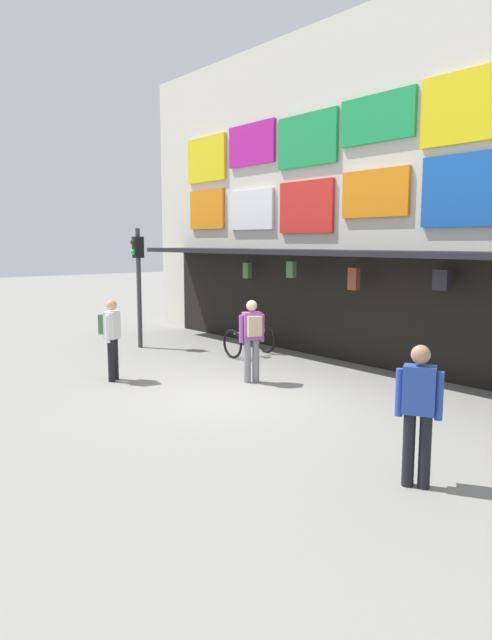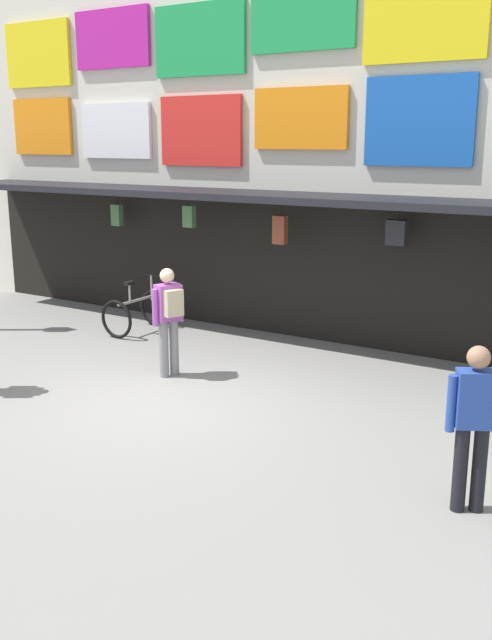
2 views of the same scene
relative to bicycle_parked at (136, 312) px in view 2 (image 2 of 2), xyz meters
The scene contains 5 objects.
ground_plane 3.84m from the bicycle_parked, 44.17° to the right, with size 80.00×80.00×0.00m, color gray.
shopfront 4.89m from the bicycle_parked, 34.74° to the left, with size 18.00×2.60×8.00m.
bicycle_parked is the anchor object (origin of this frame).
pedestrian_in_black 8.02m from the bicycle_parked, 26.04° to the right, with size 0.48×0.46×1.68m.
pedestrian_in_yellow 2.86m from the bicycle_parked, 39.22° to the right, with size 0.44×0.50×1.68m.
Camera 2 is at (6.00, -7.45, 3.53)m, focal length 40.38 mm.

